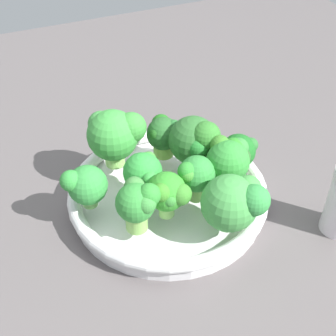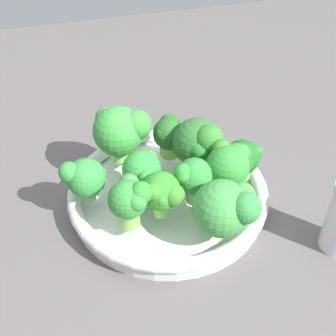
{
  "view_description": "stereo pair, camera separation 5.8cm",
  "coord_description": "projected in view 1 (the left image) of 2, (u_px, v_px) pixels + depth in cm",
  "views": [
    {
      "loc": [
        -37.88,
        18.04,
        43.79
      ],
      "look_at": [
        2.31,
        0.76,
        6.2
      ],
      "focal_mm": 49.39,
      "sensor_mm": 36.0,
      "label": 1
    },
    {
      "loc": [
        -39.8,
        12.61,
        43.79
      ],
      "look_at": [
        2.31,
        0.76,
        6.2
      ],
      "focal_mm": 49.39,
      "sensor_mm": 36.0,
      "label": 2
    }
  ],
  "objects": [
    {
      "name": "ground_plane",
      "position": [
        180.0,
        220.0,
        0.61
      ],
      "size": [
        130.0,
        130.0,
        2.5
      ],
      "primitive_type": "cube",
      "color": "#575151"
    },
    {
      "name": "broccoli_floret_7",
      "position": [
        196.0,
        140.0,
        0.6
      ],
      "size": [
        6.88,
        6.44,
        7.65
      ],
      "color": "#94C766",
      "rests_on": "bowl"
    },
    {
      "name": "bowl",
      "position": [
        168.0,
        194.0,
        0.61
      ],
      "size": [
        26.09,
        26.09,
        3.2
      ],
      "color": "silver",
      "rests_on": "ground_plane"
    },
    {
      "name": "broccoli_floret_5",
      "position": [
        138.0,
        202.0,
        0.52
      ],
      "size": [
        5.46,
        5.06,
        6.58
      ],
      "color": "#7FB854",
      "rests_on": "bowl"
    },
    {
      "name": "broccoli_floret_3",
      "position": [
        234.0,
        202.0,
        0.52
      ],
      "size": [
        6.91,
        7.24,
        7.1
      ],
      "color": "#8FD764",
      "rests_on": "bowl"
    },
    {
      "name": "broccoli_floret_10",
      "position": [
        168.0,
        193.0,
        0.53
      ],
      "size": [
        5.07,
        4.8,
        6.11
      ],
      "color": "#89C562",
      "rests_on": "bowl"
    },
    {
      "name": "broccoli_floret_2",
      "position": [
        196.0,
        175.0,
        0.55
      ],
      "size": [
        4.5,
        4.87,
        6.3
      ],
      "color": "#83BC5A",
      "rests_on": "bowl"
    },
    {
      "name": "broccoli_floret_8",
      "position": [
        84.0,
        185.0,
        0.55
      ],
      "size": [
        4.89,
        5.58,
        5.78
      ],
      "color": "#75B45D",
      "rests_on": "bowl"
    },
    {
      "name": "broccoli_floret_6",
      "position": [
        229.0,
        160.0,
        0.57
      ],
      "size": [
        5.82,
        5.95,
        7.1
      ],
      "color": "#8EC066",
      "rests_on": "bowl"
    },
    {
      "name": "broccoli_floret_4",
      "position": [
        114.0,
        134.0,
        0.6
      ],
      "size": [
        6.8,
        7.8,
        8.16
      ],
      "color": "#99DA6B",
      "rests_on": "bowl"
    },
    {
      "name": "broccoli_floret_9",
      "position": [
        239.0,
        153.0,
        0.6
      ],
      "size": [
        5.09,
        5.01,
        5.39
      ],
      "color": "#84CF5F",
      "rests_on": "bowl"
    },
    {
      "name": "broccoli_floret_1",
      "position": [
        163.0,
        134.0,
        0.62
      ],
      "size": [
        5.19,
        4.64,
        5.82
      ],
      "color": "#86B64E",
      "rests_on": "bowl"
    },
    {
      "name": "broccoli_floret_0",
      "position": [
        143.0,
        173.0,
        0.56
      ],
      "size": [
        5.55,
        4.88,
        5.9
      ],
      "color": "#87B75B",
      "rests_on": "bowl"
    }
  ]
}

